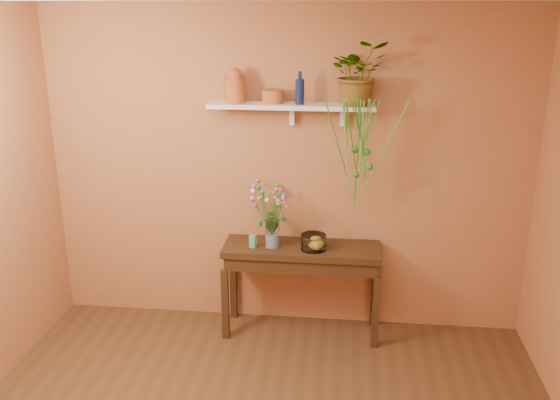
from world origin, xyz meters
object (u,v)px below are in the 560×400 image
(sideboard, at_px, (302,259))
(glass_vase, at_px, (272,235))
(spider_plant, at_px, (359,73))
(bouquet, at_px, (270,202))
(glass_bowl, at_px, (313,243))
(terracotta_jug, at_px, (235,86))
(blue_bottle, at_px, (300,91))

(sideboard, xyz_separation_m, glass_vase, (-0.24, -0.04, 0.21))
(spider_plant, xyz_separation_m, glass_vase, (-0.65, -0.12, -1.30))
(bouquet, bearing_deg, glass_bowl, -5.52)
(terracotta_jug, xyz_separation_m, glass_vase, (0.30, -0.12, -1.18))
(terracotta_jug, bearing_deg, glass_vase, -21.21)
(spider_plant, bearing_deg, glass_vase, -169.72)
(glass_vase, xyz_separation_m, bouquet, (-0.02, 0.02, 0.28))
(blue_bottle, xyz_separation_m, bouquet, (-0.22, -0.08, -0.88))
(glass_vase, bearing_deg, sideboard, 9.27)
(spider_plant, bearing_deg, blue_bottle, -178.83)
(sideboard, bearing_deg, spider_plant, 10.88)
(sideboard, height_order, bouquet, bouquet)
(bouquet, relative_size, glass_bowl, 2.13)
(sideboard, xyz_separation_m, glass_bowl, (0.10, -0.05, 0.17))
(blue_bottle, xyz_separation_m, glass_vase, (-0.20, -0.11, -1.16))
(blue_bottle, bearing_deg, glass_vase, -152.01)
(glass_bowl, bearing_deg, terracotta_jug, 168.78)
(blue_bottle, bearing_deg, bouquet, -159.50)
(sideboard, height_order, glass_vase, glass_vase)
(spider_plant, bearing_deg, sideboard, -169.12)
(terracotta_jug, xyz_separation_m, glass_bowl, (0.64, -0.13, -1.23))
(terracotta_jug, relative_size, bouquet, 0.61)
(blue_bottle, distance_m, glass_bowl, 1.21)
(blue_bottle, bearing_deg, terracotta_jug, 178.95)
(spider_plant, xyz_separation_m, glass_bowl, (-0.31, -0.13, -1.34))
(blue_bottle, height_order, spider_plant, spider_plant)
(terracotta_jug, bearing_deg, glass_bowl, -11.22)
(terracotta_jug, bearing_deg, spider_plant, -0.01)
(terracotta_jug, xyz_separation_m, spider_plant, (0.95, -0.00, 0.11))
(spider_plant, xyz_separation_m, bouquet, (-0.66, -0.09, -1.02))
(blue_bottle, distance_m, spider_plant, 0.46)
(spider_plant, relative_size, bouquet, 1.11)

